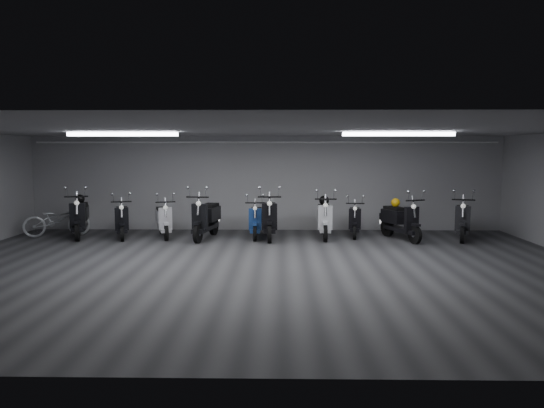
{
  "coord_description": "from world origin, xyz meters",
  "views": [
    {
      "loc": [
        0.46,
        -10.13,
        2.41
      ],
      "look_at": [
        0.24,
        2.5,
        1.05
      ],
      "focal_mm": 33.56,
      "sensor_mm": 36.0,
      "label": 1
    }
  ],
  "objects_px": {
    "scooter_3": "(206,212)",
    "scooter_9": "(463,214)",
    "scooter_1": "(122,214)",
    "scooter_8": "(401,214)",
    "scooter_2": "(164,214)",
    "helmet_2": "(396,203)",
    "scooter_5": "(269,211)",
    "scooter_7": "(355,215)",
    "helmet_1": "(80,199)",
    "scooter_4": "(256,215)",
    "scooter_0": "(79,211)",
    "bicycle": "(57,216)",
    "scooter_6": "(324,213)",
    "helmet_0": "(324,200)"
  },
  "relations": [
    {
      "from": "scooter_0",
      "to": "scooter_3",
      "type": "distance_m",
      "value": 3.52
    },
    {
      "from": "scooter_2",
      "to": "scooter_5",
      "type": "xyz_separation_m",
      "value": [
        2.91,
        -0.16,
        0.1
      ]
    },
    {
      "from": "scooter_2",
      "to": "scooter_4",
      "type": "distance_m",
      "value": 2.53
    },
    {
      "from": "scooter_7",
      "to": "helmet_1",
      "type": "xyz_separation_m",
      "value": [
        -7.66,
        -0.0,
        0.43
      ]
    },
    {
      "from": "scooter_2",
      "to": "helmet_1",
      "type": "height_order",
      "value": "scooter_2"
    },
    {
      "from": "scooter_1",
      "to": "scooter_5",
      "type": "xyz_separation_m",
      "value": [
        4.03,
        -0.06,
        0.09
      ]
    },
    {
      "from": "scooter_4",
      "to": "bicycle",
      "type": "distance_m",
      "value": 5.55
    },
    {
      "from": "scooter_5",
      "to": "helmet_0",
      "type": "relative_size",
      "value": 7.21
    },
    {
      "from": "scooter_1",
      "to": "bicycle",
      "type": "height_order",
      "value": "scooter_1"
    },
    {
      "from": "scooter_3",
      "to": "bicycle",
      "type": "height_order",
      "value": "scooter_3"
    },
    {
      "from": "scooter_3",
      "to": "scooter_5",
      "type": "bearing_deg",
      "value": 12.19
    },
    {
      "from": "scooter_1",
      "to": "scooter_8",
      "type": "bearing_deg",
      "value": -18.84
    },
    {
      "from": "scooter_5",
      "to": "helmet_1",
      "type": "height_order",
      "value": "scooter_5"
    },
    {
      "from": "scooter_6",
      "to": "helmet_0",
      "type": "relative_size",
      "value": 6.77
    },
    {
      "from": "scooter_1",
      "to": "scooter_0",
      "type": "bearing_deg",
      "value": 157.76
    },
    {
      "from": "scooter_3",
      "to": "scooter_9",
      "type": "height_order",
      "value": "scooter_3"
    },
    {
      "from": "helmet_2",
      "to": "scooter_3",
      "type": "bearing_deg",
      "value": -178.26
    },
    {
      "from": "scooter_7",
      "to": "scooter_8",
      "type": "distance_m",
      "value": 1.28
    },
    {
      "from": "scooter_5",
      "to": "scooter_7",
      "type": "relative_size",
      "value": 1.23
    },
    {
      "from": "scooter_3",
      "to": "helmet_1",
      "type": "relative_size",
      "value": 7.89
    },
    {
      "from": "scooter_9",
      "to": "helmet_2",
      "type": "distance_m",
      "value": 1.79
    },
    {
      "from": "scooter_4",
      "to": "helmet_0",
      "type": "xyz_separation_m",
      "value": [
        1.88,
        0.25,
        0.37
      ]
    },
    {
      "from": "scooter_3",
      "to": "helmet_1",
      "type": "height_order",
      "value": "scooter_3"
    },
    {
      "from": "scooter_7",
      "to": "helmet_0",
      "type": "relative_size",
      "value": 5.88
    },
    {
      "from": "scooter_8",
      "to": "bicycle",
      "type": "relative_size",
      "value": 1.08
    },
    {
      "from": "scooter_3",
      "to": "scooter_6",
      "type": "xyz_separation_m",
      "value": [
        3.21,
        0.21,
        -0.04
      ]
    },
    {
      "from": "scooter_0",
      "to": "helmet_0",
      "type": "xyz_separation_m",
      "value": [
        6.73,
        0.26,
        0.27
      ]
    },
    {
      "from": "scooter_7",
      "to": "helmet_2",
      "type": "bearing_deg",
      "value": -9.25
    },
    {
      "from": "scooter_7",
      "to": "bicycle",
      "type": "height_order",
      "value": "scooter_7"
    },
    {
      "from": "scooter_1",
      "to": "scooter_6",
      "type": "xyz_separation_m",
      "value": [
        5.53,
        0.11,
        0.05
      ]
    },
    {
      "from": "scooter_4",
      "to": "helmet_1",
      "type": "relative_size",
      "value": 6.7
    },
    {
      "from": "scooter_2",
      "to": "helmet_2",
      "type": "bearing_deg",
      "value": -19.6
    },
    {
      "from": "scooter_5",
      "to": "scooter_8",
      "type": "distance_m",
      "value": 3.51
    },
    {
      "from": "scooter_6",
      "to": "scooter_1",
      "type": "bearing_deg",
      "value": -176.78
    },
    {
      "from": "scooter_1",
      "to": "helmet_1",
      "type": "bearing_deg",
      "value": 146.63
    },
    {
      "from": "scooter_6",
      "to": "scooter_7",
      "type": "relative_size",
      "value": 1.15
    },
    {
      "from": "scooter_1",
      "to": "scooter_9",
      "type": "height_order",
      "value": "scooter_9"
    },
    {
      "from": "scooter_1",
      "to": "scooter_2",
      "type": "distance_m",
      "value": 1.13
    },
    {
      "from": "scooter_1",
      "to": "scooter_4",
      "type": "distance_m",
      "value": 3.66
    },
    {
      "from": "scooter_5",
      "to": "scooter_3",
      "type": "bearing_deg",
      "value": -179.67
    },
    {
      "from": "scooter_0",
      "to": "scooter_3",
      "type": "relative_size",
      "value": 0.99
    },
    {
      "from": "scooter_5",
      "to": "scooter_6",
      "type": "xyz_separation_m",
      "value": [
        1.5,
        0.16,
        -0.05
      ]
    },
    {
      "from": "scooter_2",
      "to": "bicycle",
      "type": "relative_size",
      "value": 1.0
    },
    {
      "from": "scooter_1",
      "to": "helmet_2",
      "type": "distance_m",
      "value": 7.45
    },
    {
      "from": "scooter_0",
      "to": "scooter_4",
      "type": "xyz_separation_m",
      "value": [
        4.85,
        0.02,
        -0.1
      ]
    },
    {
      "from": "scooter_9",
      "to": "scooter_3",
      "type": "bearing_deg",
      "value": -160.97
    },
    {
      "from": "scooter_3",
      "to": "scooter_5",
      "type": "height_order",
      "value": "scooter_5"
    },
    {
      "from": "helmet_2",
      "to": "helmet_1",
      "type": "bearing_deg",
      "value": 177.92
    },
    {
      "from": "scooter_0",
      "to": "helmet_0",
      "type": "distance_m",
      "value": 6.75
    },
    {
      "from": "scooter_2",
      "to": "scooter_3",
      "type": "bearing_deg",
      "value": -29.09
    }
  ]
}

